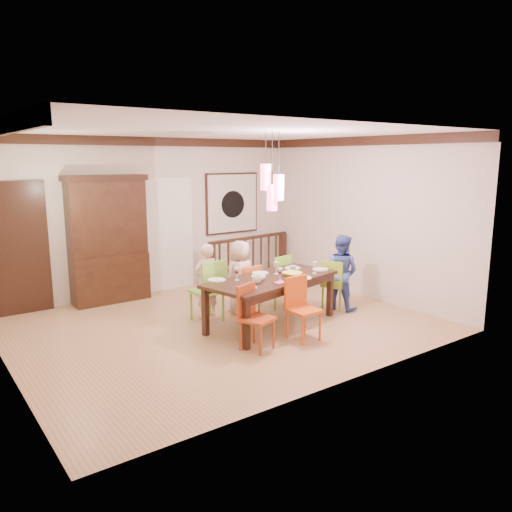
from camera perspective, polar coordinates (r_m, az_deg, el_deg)
floor at (r=7.76m, az=-3.78°, el=-7.85°), size 6.00×6.00×0.00m
ceiling at (r=7.35m, az=-4.08°, el=14.05°), size 6.00×6.00×0.00m
wall_back at (r=9.62m, az=-11.90°, el=4.49°), size 6.00×0.00×6.00m
wall_right at (r=9.35m, az=11.89°, el=4.31°), size 0.00×5.00×5.00m
crown_molding at (r=7.35m, az=-4.07°, el=13.43°), size 6.00×5.00×0.16m
panel_door at (r=8.93m, az=-25.83°, el=0.51°), size 1.04×0.07×2.24m
white_doorway at (r=9.78m, az=-9.85°, el=2.31°), size 0.97×0.05×2.22m
painting at (r=10.43m, az=-2.74°, el=6.04°), size 1.25×0.06×1.25m
pendant_cluster at (r=7.34m, az=1.85°, el=7.88°), size 0.27×0.21×1.14m
dining_table at (r=7.56m, az=1.78°, el=-3.07°), size 2.28×1.38×0.75m
chair_far_left at (r=7.83m, az=-5.64°, el=-3.40°), size 0.48×0.48×0.99m
chair_far_mid at (r=8.14m, az=-1.15°, el=-3.43°), size 0.39×0.39×0.83m
chair_far_right at (r=8.57m, az=2.19°, el=-2.40°), size 0.46×0.46×0.91m
chair_near_left at (r=6.64m, az=0.13°, el=-6.57°), size 0.51×0.51×0.88m
chair_near_mid at (r=7.02m, az=5.51°, el=-5.59°), size 0.40×0.40×0.89m
chair_end_right at (r=8.55m, az=9.04°, el=-2.78°), size 0.51×0.51×0.85m
china_hutch at (r=9.13m, az=-16.56°, el=1.86°), size 1.42×0.46×2.24m
balustrade at (r=10.21m, az=-0.77°, el=-0.30°), size 2.07×0.30×0.96m
person_far_left at (r=7.98m, az=-5.71°, el=-2.86°), size 0.45×0.31×1.20m
person_far_mid at (r=8.20m, az=-1.79°, el=-2.40°), size 0.61×0.42×1.21m
person_end_right at (r=8.51m, az=9.67°, el=-1.82°), size 0.66×0.74×1.28m
serving_bowl at (r=7.60m, az=4.12°, el=-2.11°), size 0.34×0.34×0.07m
small_bowl at (r=7.37m, az=0.29°, el=-2.52°), size 0.27×0.27×0.07m
cup_left at (r=7.18m, az=0.10°, el=-2.71°), size 0.17×0.17×0.11m
cup_right at (r=7.92m, az=4.25°, el=-1.46°), size 0.13×0.13×0.10m
plate_far_left at (r=7.38m, az=-4.52°, el=-2.74°), size 0.26×0.26×0.01m
plate_far_mid at (r=7.80m, az=0.48°, el=-1.94°), size 0.26×0.26×0.01m
plate_far_right at (r=8.16m, az=4.19°, el=-1.39°), size 0.26×0.26×0.01m
plate_near_left at (r=6.93m, az=-0.99°, el=-3.63°), size 0.26×0.26×0.01m
plate_near_mid at (r=7.53m, az=5.40°, el=-2.48°), size 0.26×0.26×0.01m
plate_end_right at (r=8.13m, az=7.35°, el=-1.51°), size 0.26×0.26×0.01m
wine_glass_a at (r=7.35m, az=-2.20°, el=-2.06°), size 0.08×0.08×0.19m
wine_glass_b at (r=7.75m, az=2.31°, el=-1.37°), size 0.08×0.08×0.19m
wine_glass_c at (r=7.33m, az=2.77°, el=-2.12°), size 0.08×0.08×0.19m
wine_glass_d at (r=7.82m, az=6.70°, el=-1.33°), size 0.08×0.08×0.19m
napkin at (r=7.20m, az=2.81°, el=-3.07°), size 0.18×0.14×0.01m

